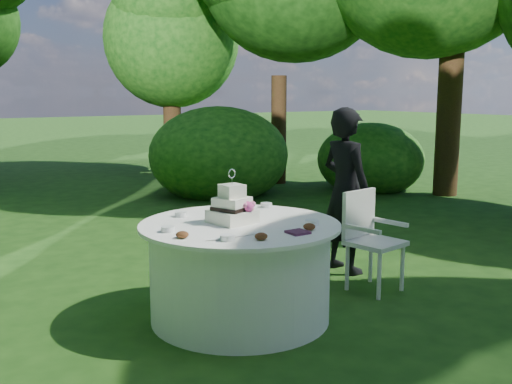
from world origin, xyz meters
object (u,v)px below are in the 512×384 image
at_px(guest, 346,191).
at_px(chair, 369,233).
at_px(napkins, 298,232).
at_px(cake, 233,208).
at_px(table, 240,271).

height_order(guest, chair, guest).
bearing_deg(napkins, chair, 22.72).
distance_m(napkins, cake, 0.61).
xyz_separation_m(guest, chair, (-0.20, -0.53, -0.30)).
distance_m(guest, table, 1.69).
distance_m(guest, cake, 1.66).
relative_size(guest, chair, 1.82).
bearing_deg(guest, table, 106.82).
bearing_deg(table, guest, 18.16).
distance_m(table, chair, 1.36).
relative_size(guest, cake, 3.85).
bearing_deg(table, chair, -0.95).
relative_size(guest, table, 1.04).
bearing_deg(cake, chair, -2.64).
distance_m(napkins, table, 0.67).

